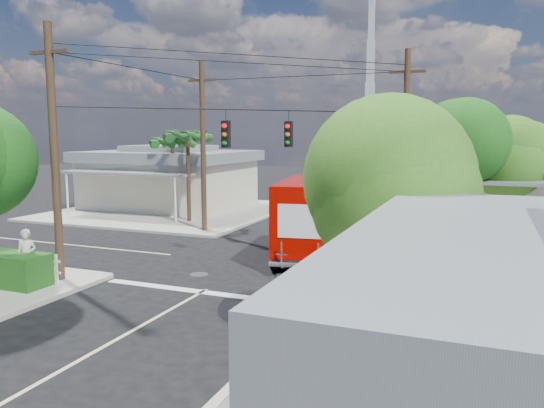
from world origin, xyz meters
The scene contains 15 objects.
ground centered at (0.00, 0.00, 0.00)m, with size 120.00×120.00×0.00m, color black.
sidewalk_ne centered at (10.88, 10.88, 0.07)m, with size 14.12×14.12×0.14m.
sidewalk_nw centered at (-10.88, 10.88, 0.07)m, with size 14.12×14.12×0.14m.
road_markings centered at (0.00, -1.47, 0.01)m, with size 32.00×32.00×0.01m.
building_nw centered at (-12.00, 12.46, 2.22)m, with size 10.80×10.20×4.30m.
radio_tower centered at (0.50, 20.00, 5.64)m, with size 0.80×0.80×17.00m.
tree_ne_front centered at (7.21, 6.76, 4.77)m, with size 4.21×4.14×6.66m.
tree_ne_back centered at (9.81, 8.96, 4.19)m, with size 3.77×3.66×5.82m.
tree_se centered at (7.01, -7.24, 4.04)m, with size 3.67×3.54×5.62m.
palm_nw_front centered at (-7.50, 7.50, 5.04)m, with size 3.01×3.08×5.59m.
palm_nw_back centered at (-9.50, 9.00, 4.67)m, with size 3.01×3.08×5.19m.
utility_poles centered at (-1.58, 1.60, 4.67)m, with size 12.00×10.68×9.00m.
vending_boxes centered at (6.50, 6.20, 0.69)m, with size 1.90×0.50×1.10m.
delivery_truck centered at (1.91, 2.05, 1.71)m, with size 3.62×8.03×3.36m.
pedestrian centered at (-5.90, -6.01, 1.08)m, with size 0.69×0.45×1.89m, color beige.
Camera 1 is at (8.62, -19.40, 5.30)m, focal length 35.00 mm.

